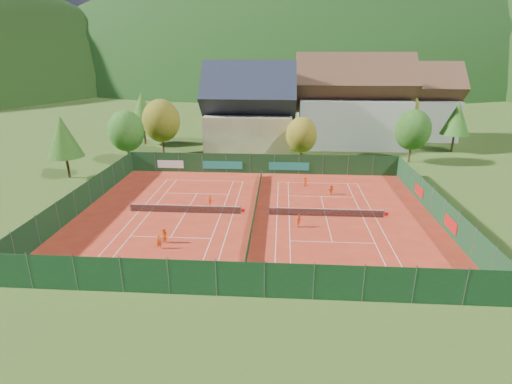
% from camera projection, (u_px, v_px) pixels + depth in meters
% --- Properties ---
extents(ground, '(600.00, 600.00, 0.00)m').
position_uv_depth(ground, '(255.00, 215.00, 45.32)').
color(ground, '#304D18').
rests_on(ground, ground).
extents(clay_pad, '(40.00, 32.00, 0.01)m').
position_uv_depth(clay_pad, '(255.00, 214.00, 45.31)').
color(clay_pad, '#AC2B19').
rests_on(clay_pad, ground).
extents(court_markings_left, '(11.03, 23.83, 0.00)m').
position_uv_depth(court_markings_left, '(185.00, 213.00, 45.80)').
color(court_markings_left, white).
rests_on(court_markings_left, ground).
extents(court_markings_right, '(11.03, 23.83, 0.00)m').
position_uv_depth(court_markings_right, '(326.00, 216.00, 44.81)').
color(court_markings_right, white).
rests_on(court_markings_right, ground).
extents(tennis_net_left, '(13.30, 0.10, 1.02)m').
position_uv_depth(tennis_net_left, '(187.00, 209.00, 45.63)').
color(tennis_net_left, '#59595B').
rests_on(tennis_net_left, ground).
extents(tennis_net_right, '(13.30, 0.10, 1.02)m').
position_uv_depth(tennis_net_right, '(327.00, 212.00, 44.63)').
color(tennis_net_right, '#59595B').
rests_on(tennis_net_right, ground).
extents(court_divider, '(0.03, 28.80, 1.00)m').
position_uv_depth(court_divider, '(255.00, 210.00, 45.14)').
color(court_divider, '#123218').
rests_on(court_divider, ground).
extents(fence_north, '(40.00, 0.10, 3.00)m').
position_uv_depth(fence_north, '(259.00, 164.00, 59.87)').
color(fence_north, '#153A1B').
rests_on(fence_north, ground).
extents(fence_south, '(40.00, 0.04, 3.00)m').
position_uv_depth(fence_south, '(240.00, 279.00, 29.78)').
color(fence_south, '#14381B').
rests_on(fence_south, ground).
extents(fence_west, '(0.04, 32.00, 3.00)m').
position_uv_depth(fence_west, '(82.00, 198.00, 46.05)').
color(fence_west, '#133519').
rests_on(fence_west, ground).
extents(fence_east, '(0.09, 32.00, 3.00)m').
position_uv_depth(fence_east, '(437.00, 206.00, 43.62)').
color(fence_east, '#13351B').
rests_on(fence_east, ground).
extents(chalet, '(16.20, 12.00, 16.00)m').
position_uv_depth(chalet, '(250.00, 115.00, 71.44)').
color(chalet, beige).
rests_on(chalet, ground).
extents(hotel_block_a, '(21.60, 11.00, 17.25)m').
position_uv_depth(hotel_block_a, '(352.00, 107.00, 75.64)').
color(hotel_block_a, silver).
rests_on(hotel_block_a, ground).
extents(hotel_block_b, '(17.28, 10.00, 15.50)m').
position_uv_depth(hotel_block_b, '(414.00, 106.00, 82.54)').
color(hotel_block_b, silver).
rests_on(hotel_block_b, ground).
extents(tree_west_front, '(5.72, 5.72, 8.69)m').
position_uv_depth(tree_west_front, '(126.00, 131.00, 63.64)').
color(tree_west_front, '#4B2D1B').
rests_on(tree_west_front, ground).
extents(tree_west_mid, '(6.44, 6.44, 9.78)m').
position_uv_depth(tree_west_mid, '(161.00, 121.00, 68.80)').
color(tree_west_mid, '#4E321B').
rests_on(tree_west_mid, ground).
extents(tree_west_back, '(5.60, 5.60, 10.00)m').
position_uv_depth(tree_west_back, '(142.00, 110.00, 76.46)').
color(tree_west_back, '#452C18').
rests_on(tree_west_back, ground).
extents(tree_center, '(5.01, 5.01, 7.60)m').
position_uv_depth(tree_center, '(301.00, 135.00, 64.01)').
color(tree_center, '#4E2F1B').
rests_on(tree_center, ground).
extents(tree_east_front, '(5.72, 5.72, 8.69)m').
position_uv_depth(tree_east_front, '(413.00, 130.00, 64.54)').
color(tree_east_front, '#4D341B').
rests_on(tree_east_front, ground).
extents(tree_east_mid, '(5.04, 5.04, 9.00)m').
position_uv_depth(tree_east_mid, '(457.00, 118.00, 71.21)').
color(tree_east_mid, '#4E2F1B').
rests_on(tree_east_mid, ground).
extents(tree_west_side, '(5.04, 5.04, 9.00)m').
position_uv_depth(tree_west_side, '(63.00, 137.00, 56.28)').
color(tree_west_side, '#442918').
rests_on(tree_west_side, ground).
extents(tree_east_back, '(7.15, 7.15, 10.86)m').
position_uv_depth(tree_east_back, '(399.00, 108.00, 78.99)').
color(tree_east_back, '#4E341B').
rests_on(tree_east_back, ground).
extents(mountain_backdrop, '(820.00, 530.00, 242.00)m').
position_uv_depth(mountain_backdrop, '(319.00, 137.00, 276.21)').
color(mountain_backdrop, black).
rests_on(mountain_backdrop, ground).
extents(ball_hopper, '(0.34, 0.34, 0.80)m').
position_uv_depth(ball_hopper, '(404.00, 273.00, 32.37)').
color(ball_hopper, slate).
rests_on(ball_hopper, ground).
extents(loose_ball_0, '(0.07, 0.07, 0.07)m').
position_uv_depth(loose_ball_0, '(187.00, 239.00, 39.35)').
color(loose_ball_0, '#CCD833').
rests_on(loose_ball_0, ground).
extents(loose_ball_1, '(0.07, 0.07, 0.07)m').
position_uv_depth(loose_ball_1, '(271.00, 269.00, 34.04)').
color(loose_ball_1, '#CCD833').
rests_on(loose_ball_1, ground).
extents(loose_ball_2, '(0.07, 0.07, 0.07)m').
position_uv_depth(loose_ball_2, '(251.00, 204.00, 48.43)').
color(loose_ball_2, '#CCD833').
rests_on(loose_ball_2, ground).
extents(loose_ball_3, '(0.07, 0.07, 0.07)m').
position_uv_depth(loose_ball_3, '(249.00, 185.00, 55.11)').
color(loose_ball_3, '#CCD833').
rests_on(loose_ball_3, ground).
extents(player_left_near, '(0.63, 0.57, 1.44)m').
position_uv_depth(player_left_near, '(159.00, 242.00, 37.32)').
color(player_left_near, '#D34C12').
rests_on(player_left_near, ground).
extents(player_left_mid, '(0.96, 0.89, 1.58)m').
position_uv_depth(player_left_mid, '(164.00, 236.00, 38.32)').
color(player_left_mid, orange).
rests_on(player_left_mid, ground).
extents(player_left_far, '(0.93, 0.59, 1.38)m').
position_uv_depth(player_left_far, '(210.00, 201.00, 47.44)').
color(player_left_far, '#EB4A14').
rests_on(player_left_far, ground).
extents(player_right_near, '(0.71, 0.92, 1.45)m').
position_uv_depth(player_right_near, '(299.00, 221.00, 41.84)').
color(player_right_near, '#EF5315').
rests_on(player_right_near, ground).
extents(player_right_far_a, '(0.79, 0.67, 1.37)m').
position_uv_depth(player_right_far_a, '(305.00, 181.00, 54.50)').
color(player_right_far_a, '#EB4B14').
rests_on(player_right_far_a, ground).
extents(player_right_far_b, '(1.13, 1.11, 1.30)m').
position_uv_depth(player_right_far_b, '(331.00, 190.00, 51.33)').
color(player_right_far_b, '#E35214').
rests_on(player_right_far_b, ground).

